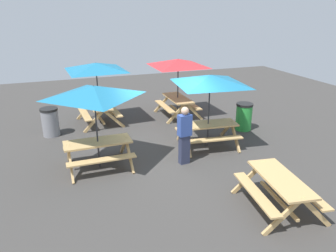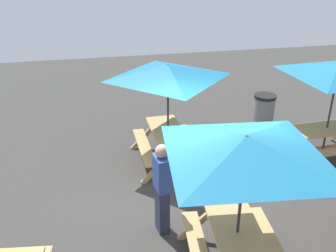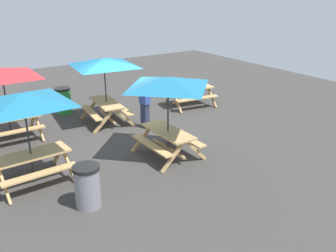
{
  "view_description": "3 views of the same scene",
  "coord_description": "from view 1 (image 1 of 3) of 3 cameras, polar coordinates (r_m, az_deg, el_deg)",
  "views": [
    {
      "loc": [
        -8.5,
        3.01,
        4.22
      ],
      "look_at": [
        -0.03,
        -0.07,
        0.9
      ],
      "focal_mm": 35.0,
      "sensor_mm": 36.0,
      "label": 1
    },
    {
      "loc": [
        -1.79,
        -5.37,
        4.39
      ],
      "look_at": [
        -0.16,
        2.01,
        0.9
      ],
      "focal_mm": 40.0,
      "sensor_mm": 36.0,
      "label": 2
    },
    {
      "loc": [
        5.29,
        10.07,
        4.6
      ],
      "look_at": [
        -0.16,
        2.01,
        0.9
      ],
      "focal_mm": 40.0,
      "sensor_mm": 36.0,
      "label": 3
    }
  ],
  "objects": [
    {
      "name": "ground_plane",
      "position": [
        9.96,
        -0.44,
        -4.85
      ],
      "size": [
        24.0,
        24.0,
        0.0
      ],
      "primitive_type": "plane",
      "color": "#3D3A38",
      "rests_on": "ground"
    },
    {
      "name": "picnic_table_0",
      "position": [
        8.69,
        -12.73,
        4.85
      ],
      "size": [
        2.02,
        2.02,
        2.34
      ],
      "rotation": [
        0.0,
        0.0,
        1.58
      ],
      "color": "tan",
      "rests_on": "ground"
    },
    {
      "name": "picnic_table_1",
      "position": [
        12.88,
        1.77,
        10.24
      ],
      "size": [
        2.83,
        2.83,
        2.34
      ],
      "rotation": [
        0.0,
        0.0,
        0.0
      ],
      "color": "tan",
      "rests_on": "ground"
    },
    {
      "name": "picnic_table_2",
      "position": [
        12.26,
        -12.38,
        9.28
      ],
      "size": [
        2.82,
        2.82,
        2.34
      ],
      "rotation": [
        0.0,
        0.0,
        0.05
      ],
      "color": "tan",
      "rests_on": "ground"
    },
    {
      "name": "picnic_table_3",
      "position": [
        9.94,
        7.31,
        7.09
      ],
      "size": [
        2.81,
        2.81,
        2.34
      ],
      "rotation": [
        0.0,
        0.0,
        1.46
      ],
      "color": "tan",
      "rests_on": "ground"
    },
    {
      "name": "picnic_table_4",
      "position": [
        7.58,
        18.89,
        -9.84
      ],
      "size": [
        1.97,
        1.74,
        0.81
      ],
      "rotation": [
        0.0,
        0.0,
        -0.14
      ],
      "color": "tan",
      "rests_on": "ground"
    },
    {
      "name": "trash_bin_green",
      "position": [
        12.01,
        13.07,
        1.62
      ],
      "size": [
        0.59,
        0.59,
        0.98
      ],
      "color": "green",
      "rests_on": "ground"
    },
    {
      "name": "trash_bin_gray",
      "position": [
        11.86,
        -19.82,
        0.68
      ],
      "size": [
        0.59,
        0.59,
        0.98
      ],
      "color": "gray",
      "rests_on": "ground"
    },
    {
      "name": "person_standing",
      "position": [
        9.05,
        2.9,
        -1.43
      ],
      "size": [
        0.26,
        0.38,
        1.67
      ],
      "rotation": [
        0.0,
        0.0,
        4.83
      ],
      "color": "#2D334C",
      "rests_on": "ground"
    }
  ]
}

